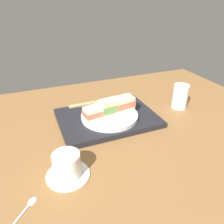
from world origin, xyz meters
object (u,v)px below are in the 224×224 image
at_px(sandwich_plate, 110,116).
at_px(drinking_glass, 180,96).
at_px(sandwich_near, 123,104).
at_px(sandwich_far, 95,113).
at_px(sandwich_middle, 110,107).
at_px(chopsticks_pair, 93,103).
at_px(teaspoon, 29,204).
at_px(coffee_cup, 67,166).

bearing_deg(sandwich_plate, drinking_glass, -179.49).
bearing_deg(sandwich_near, sandwich_far, 6.48).
relative_size(sandwich_middle, chopsticks_pair, 0.41).
bearing_deg(sandwich_middle, chopsticks_pair, -81.57).
bearing_deg(sandwich_middle, sandwich_plate, 75.96).
bearing_deg(drinking_glass, teaspoon, 23.85).
xyz_separation_m(sandwich_near, drinking_glass, (-0.27, 0.00, -0.01)).
distance_m(sandwich_plate, chopsticks_pair, 0.14).
distance_m(sandwich_plate, coffee_cup, 0.31).
bearing_deg(sandwich_far, coffee_cup, 54.58).
relative_size(sandwich_near, teaspoon, 1.20).
xyz_separation_m(sandwich_far, chopsticks_pair, (-0.04, -0.15, -0.03)).
bearing_deg(sandwich_near, chopsticks_pair, -58.71).
bearing_deg(sandwich_middle, teaspoon, 41.60).
relative_size(drinking_glass, teaspoon, 1.37).
bearing_deg(drinking_glass, sandwich_far, 1.44).
relative_size(sandwich_plate, sandwich_near, 2.39).
distance_m(sandwich_far, teaspoon, 0.39).
bearing_deg(sandwich_near, teaspoon, 37.41).
bearing_deg(coffee_cup, drinking_glass, -157.53).
bearing_deg(sandwich_near, coffee_cup, 39.85).
distance_m(sandwich_near, drinking_glass, 0.27).
height_order(sandwich_near, coffee_cup, sandwich_near).
bearing_deg(coffee_cup, sandwich_middle, -133.90).
height_order(sandwich_near, chopsticks_pair, sandwich_near).
xyz_separation_m(sandwich_middle, chopsticks_pair, (0.02, -0.14, -0.04)).
xyz_separation_m(sandwich_far, teaspoon, (0.26, 0.28, -0.06)).
distance_m(sandwich_middle, teaspoon, 0.44).
relative_size(chopsticks_pair, teaspoon, 2.80).
height_order(sandwich_far, coffee_cup, sandwich_far).
distance_m(sandwich_near, teaspoon, 0.49).
relative_size(chopsticks_pair, drinking_glass, 2.03).
height_order(sandwich_near, drinking_glass, drinking_glass).
relative_size(sandwich_near, chopsticks_pair, 0.43).
distance_m(sandwich_plate, drinking_glass, 0.33).
height_order(coffee_cup, teaspoon, coffee_cup).
xyz_separation_m(sandwich_middle, drinking_glass, (-0.33, -0.00, -0.01)).
bearing_deg(coffee_cup, chopsticks_pair, -117.96).
distance_m(chopsticks_pair, drinking_glass, 0.38).
distance_m(sandwich_middle, sandwich_far, 0.06).
relative_size(sandwich_near, sandwich_far, 1.03).
xyz_separation_m(sandwich_plate, sandwich_middle, (-0.00, -0.00, 0.04)).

